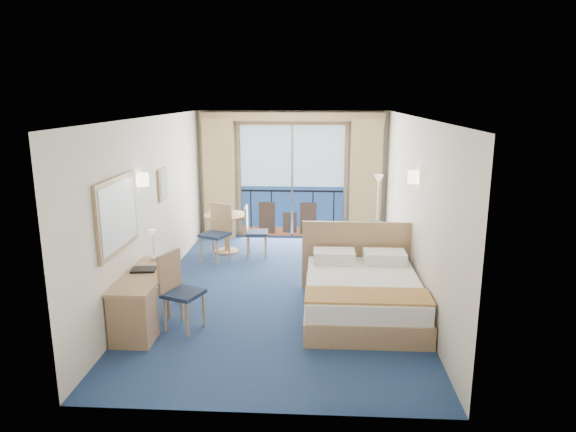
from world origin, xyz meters
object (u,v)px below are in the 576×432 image
object	(u,v)px
armchair	(369,245)
desk	(136,309)
desk_chair	(178,286)
round_table	(226,224)
table_chair_a	(252,228)
bed	(362,293)
nightstand	(392,267)
floor_lamp	(378,193)
table_chair_b	(218,229)

from	to	relation	value
armchair	desk	size ratio (longest dim) A/B	0.55
desk	desk_chair	distance (m)	0.59
desk_chair	round_table	distance (m)	3.39
desk_chair	table_chair_a	bearing A→B (deg)	11.35
bed	nightstand	size ratio (longest dim) A/B	4.22
floor_lamp	round_table	distance (m)	3.06
bed	table_chair_b	xyz separation A→B (m)	(-2.48, 2.29, 0.29)
nightstand	table_chair_b	distance (m)	3.25
desk_chair	table_chair_a	distance (m)	3.20
table_chair_b	nightstand	bearing A→B (deg)	8.10
table_chair_a	desk_chair	bearing A→B (deg)	165.78
armchair	desk_chair	size ratio (longest dim) A/B	0.81
armchair	table_chair_b	xyz separation A→B (m)	(-2.77, 0.16, 0.21)
bed	floor_lamp	bearing A→B (deg)	80.16
armchair	desk	xyz separation A→B (m)	(-3.20, -3.04, 0.01)
bed	desk_chair	distance (m)	2.54
armchair	nightstand	bearing A→B (deg)	82.26
bed	armchair	world-z (taller)	bed
armchair	table_chair_a	xyz separation A→B (m)	(-2.16, 0.43, 0.16)
bed	armchair	size ratio (longest dim) A/B	2.47
nightstand	table_chair_b	xyz separation A→B (m)	(-3.09, 0.94, 0.35)
nightstand	desk_chair	xyz separation A→B (m)	(-3.07, -1.94, 0.34)
nightstand	floor_lamp	size ratio (longest dim) A/B	0.33
round_table	desk_chair	bearing A→B (deg)	-90.73
armchair	desk	bearing A→B (deg)	13.47
armchair	table_chair_b	size ratio (longest dim) A/B	0.79
bed	table_chair_b	bearing A→B (deg)	137.26
nightstand	desk	distance (m)	4.19
table_chair_b	round_table	bearing A→B (deg)	107.80
round_table	desk	bearing A→B (deg)	-97.62
round_table	table_chair_a	xyz separation A→B (m)	(0.55, -0.24, -0.03)
round_table	table_chair_b	distance (m)	0.52
desk_chair	round_table	world-z (taller)	desk_chair
armchair	table_chair_a	bearing A→B (deg)	-41.31
desk	floor_lamp	bearing A→B (deg)	50.05
desk	table_chair_a	size ratio (longest dim) A/B	1.57
desk_chair	round_table	bearing A→B (deg)	21.26
desk	desk_chair	xyz separation A→B (m)	(0.45, 0.32, 0.19)
desk	table_chair_b	distance (m)	3.23
nightstand	desk_chair	size ratio (longest dim) A/B	0.48
floor_lamp	desk_chair	world-z (taller)	floor_lamp
armchair	table_chair_b	world-z (taller)	table_chair_b
floor_lamp	table_chair_a	world-z (taller)	floor_lamp
floor_lamp	desk	bearing A→B (deg)	-129.95
desk	table_chair_b	bearing A→B (deg)	82.30
floor_lamp	table_chair_a	size ratio (longest dim) A/B	1.54
nightstand	table_chair_a	distance (m)	2.77
desk_chair	armchair	bearing A→B (deg)	-23.34
desk_chair	round_table	xyz separation A→B (m)	(0.04, 3.39, -0.01)
floor_lamp	round_table	bearing A→B (deg)	-171.73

